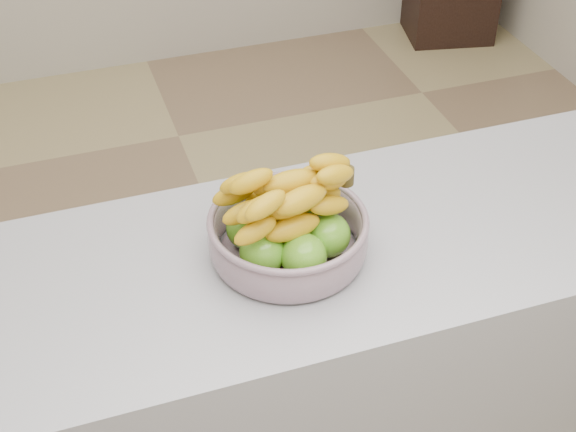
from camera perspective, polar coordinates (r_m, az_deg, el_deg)
The scene contains 3 objects.
ground at distance 2.79m, azimuth -2.22°, elevation -7.49°, with size 4.00×4.00×0.00m, color tan.
counter at distance 2.03m, azimuth 3.10°, elevation -11.57°, with size 2.00×0.60×0.90m, color #9A9BA2.
fruit_bowl at distance 1.63m, azimuth 0.01°, elevation -0.93°, with size 0.33×0.33×0.21m.
Camera 1 is at (-0.52, -1.86, 2.01)m, focal length 50.00 mm.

